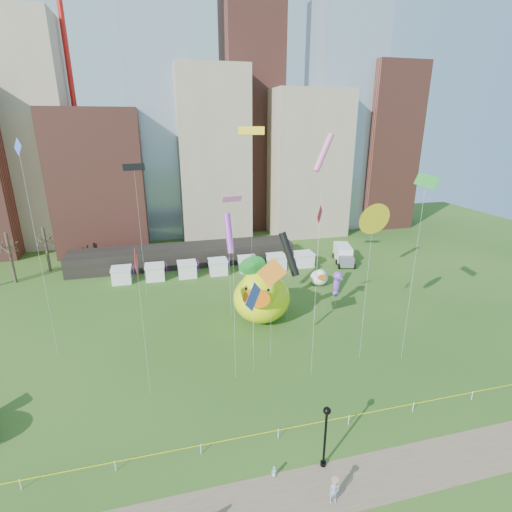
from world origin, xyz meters
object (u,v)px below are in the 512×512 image
object	(u,v)px
seahorse_green	(273,272)
toddler	(274,471)
big_duck	(261,296)
woman	(334,491)
small_duck	(319,277)
seahorse_purple	(337,282)
lamppost	(326,430)
box_truck	(343,254)

from	to	relation	value
seahorse_green	toddler	world-z (taller)	seahorse_green
big_duck	woman	size ratio (longest dim) A/B	5.87
small_duck	toddler	world-z (taller)	small_duck
woman	toddler	size ratio (longest dim) A/B	2.17
woman	big_duck	bearing A→B (deg)	99.40
seahorse_purple	woman	size ratio (longest dim) A/B	2.74
big_duck	seahorse_purple	distance (m)	10.87
lamppost	woman	xyz separation A→B (m)	(-0.52, -2.80, -2.25)
lamppost	woman	bearing A→B (deg)	-100.53
woman	toddler	bearing A→B (deg)	151.88
seahorse_green	lamppost	xyz separation A→B (m)	(-3.62, -24.97, -1.98)
seahorse_green	box_truck	distance (m)	22.71
big_duck	box_truck	world-z (taller)	big_duck
small_duck	lamppost	distance (m)	33.24
lamppost	seahorse_green	bearing A→B (deg)	81.75
seahorse_purple	lamppost	world-z (taller)	lamppost
big_duck	seahorse_green	world-z (taller)	big_duck
seahorse_green	seahorse_purple	xyz separation A→B (m)	(8.43, -1.57, -1.67)
small_duck	lamppost	bearing A→B (deg)	-100.48
seahorse_purple	lamppost	size ratio (longest dim) A/B	0.95
big_duck	lamppost	bearing A→B (deg)	-71.07
seahorse_purple	box_truck	size ratio (longest dim) A/B	0.68
seahorse_purple	box_truck	bearing A→B (deg)	53.54
toddler	small_duck	bearing A→B (deg)	70.77
seahorse_green	toddler	size ratio (longest dim) A/B	8.22
small_duck	woman	xyz separation A→B (m)	(-13.28, -33.43, -0.35)
small_duck	big_duck	bearing A→B (deg)	-130.76
seahorse_purple	woman	distance (m)	29.18
seahorse_green	woman	xyz separation A→B (m)	(-4.14, -27.77, -4.23)
box_truck	toddler	world-z (taller)	box_truck
big_duck	seahorse_purple	xyz separation A→B (m)	(10.77, 1.46, 0.08)
lamppost	toddler	xyz separation A→B (m)	(-3.66, -0.00, -2.74)
woman	small_duck	bearing A→B (deg)	81.89
lamppost	woman	world-z (taller)	lamppost
seahorse_green	woman	size ratio (longest dim) A/B	3.78
lamppost	toddler	world-z (taller)	lamppost
seahorse_purple	woman	xyz separation A→B (m)	(-12.57, -26.21, -2.56)
box_truck	seahorse_green	bearing A→B (deg)	-124.97
small_duck	woman	world-z (taller)	small_duck
seahorse_green	lamppost	world-z (taller)	seahorse_green
small_duck	woman	size ratio (longest dim) A/B	2.14
big_duck	seahorse_green	size ratio (longest dim) A/B	1.55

